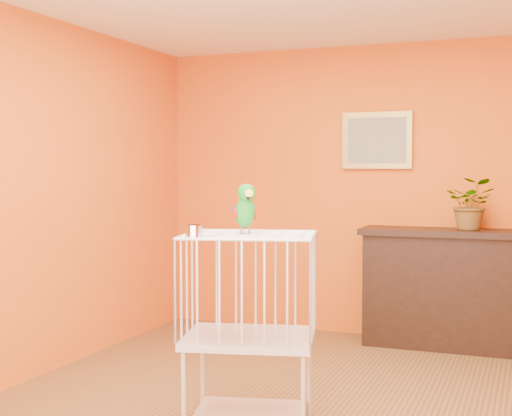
% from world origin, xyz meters
% --- Properties ---
extents(ground, '(4.50, 4.50, 0.00)m').
position_xyz_m(ground, '(0.00, 0.00, 0.00)').
color(ground, brown).
rests_on(ground, ground).
extents(room_shell, '(4.50, 4.50, 4.50)m').
position_xyz_m(room_shell, '(0.00, 0.00, 1.58)').
color(room_shell, orange).
rests_on(room_shell, ground).
extents(console_cabinet, '(1.34, 0.48, 0.99)m').
position_xyz_m(console_cabinet, '(0.60, 2.02, 0.50)').
color(console_cabinet, black).
rests_on(console_cabinet, ground).
extents(potted_plant, '(0.42, 0.46, 0.33)m').
position_xyz_m(potted_plant, '(0.83, 2.01, 1.16)').
color(potted_plant, '#26722D').
rests_on(potted_plant, console_cabinet).
extents(framed_picture, '(0.62, 0.04, 0.50)m').
position_xyz_m(framed_picture, '(0.00, 2.22, 1.75)').
color(framed_picture, '#AF943E').
rests_on(framed_picture, room_shell).
extents(birdcage, '(0.84, 0.72, 1.12)m').
position_xyz_m(birdcage, '(-0.19, -0.33, 0.58)').
color(birdcage, beige).
rests_on(birdcage, ground).
extents(feed_cup, '(0.09, 0.09, 0.06)m').
position_xyz_m(feed_cup, '(-0.40, -0.61, 1.16)').
color(feed_cup, silver).
rests_on(feed_cup, birdcage).
extents(parrot, '(0.20, 0.24, 0.29)m').
position_xyz_m(parrot, '(-0.23, -0.30, 1.27)').
color(parrot, '#59544C').
rests_on(parrot, birdcage).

